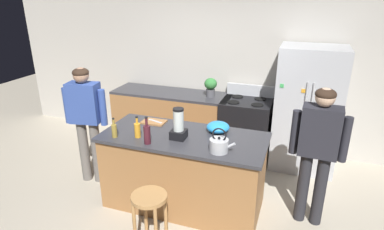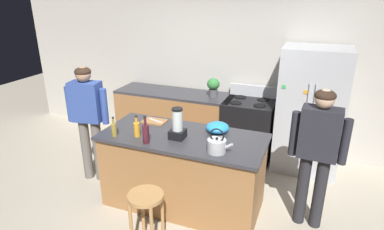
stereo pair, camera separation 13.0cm
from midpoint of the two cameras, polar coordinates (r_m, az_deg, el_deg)
The scene contains 18 objects.
ground_plane at distance 4.26m, azimuth -2.29°, elevation -15.22°, with size 14.00×14.00×0.00m, color #B2A893.
back_wall at distance 5.42m, azimuth 5.16°, elevation 8.49°, with size 8.00×0.10×2.70m, color #BCB7AD.
kitchen_island at distance 4.00m, azimuth -2.39°, elevation -9.76°, with size 1.93×0.87×0.94m.
back_counter_run at distance 5.57m, azimuth -4.17°, elevation -0.63°, with size 2.00×0.64×0.94m.
refrigerator at distance 4.95m, azimuth 18.89°, elevation 0.90°, with size 0.90×0.73×1.82m.
stove_range at distance 5.20m, azimuth 8.67°, elevation -2.32°, with size 0.76×0.65×1.12m.
person_by_island_left at distance 4.52m, azimuth -18.97°, elevation 0.00°, with size 0.60×0.28×1.62m.
person_by_sink_right at distance 3.70m, azimuth 20.37°, elevation -5.00°, with size 0.59×0.24×1.61m.
bar_stool at distance 3.38m, azimuth -8.61°, elevation -15.81°, with size 0.36×0.36×0.65m.
potted_plant at distance 5.14m, azimuth 2.57°, elevation 5.12°, with size 0.20×0.20×0.30m.
blender_appliance at distance 3.66m, azimuth -3.42°, elevation -1.93°, with size 0.17×0.17×0.36m.
bottle_vinegar at distance 3.83m, azimuth -14.48°, elevation -2.62°, with size 0.06×0.06×0.24m.
bottle_soda at distance 3.77m, azimuth -10.58°, elevation -2.56°, with size 0.07×0.07×0.26m.
bottle_wine at distance 3.59m, azimuth -8.95°, elevation -3.30°, with size 0.08×0.08×0.32m.
mixing_bowl at distance 3.86m, azimuth 3.64°, elevation -2.16°, with size 0.27×0.27×0.12m, color #268CD8.
tea_kettle at distance 3.40m, azimuth 3.69°, elevation -5.26°, with size 0.28×0.20×0.27m.
cutting_board at distance 4.18m, azimuth -7.62°, elevation -1.20°, with size 0.30×0.20×0.02m, color #9E6B3D.
chef_knife at distance 4.17m, azimuth -7.38°, elevation -1.07°, with size 0.22×0.03×0.01m, color #B7BABF.
Camera 1 is at (1.23, -3.21, 2.52)m, focal length 30.28 mm.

